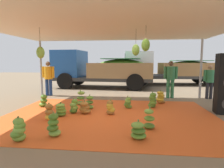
% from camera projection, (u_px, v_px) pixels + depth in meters
% --- Properties ---
extents(ground_plane, '(40.00, 40.00, 0.00)m').
position_uv_depth(ground_plane, '(117.00, 98.00, 8.88)').
color(ground_plane, '#7F6B51').
extents(tarp_orange, '(6.55, 4.80, 0.01)m').
position_uv_depth(tarp_orange, '(109.00, 116.00, 5.92)').
color(tarp_orange, '#E05B23').
rests_on(tarp_orange, ground).
extents(tent_canopy, '(8.00, 7.00, 2.75)m').
position_uv_depth(tent_canopy, '(109.00, 27.00, 5.53)').
color(tent_canopy, '#9EA0A5').
rests_on(tent_canopy, ground).
extents(banana_bunch_0, '(0.36, 0.36, 0.51)m').
position_uv_depth(banana_bunch_0, '(49.00, 113.00, 5.41)').
color(banana_bunch_0, gold).
rests_on(banana_bunch_0, tarp_orange).
extents(banana_bunch_1, '(0.39, 0.39, 0.59)m').
position_uv_depth(banana_bunch_1, '(153.00, 101.00, 6.91)').
color(banana_bunch_1, '#477523').
rests_on(banana_bunch_1, tarp_orange).
extents(banana_bunch_2, '(0.48, 0.46, 0.44)m').
position_uv_depth(banana_bunch_2, '(85.00, 108.00, 6.13)').
color(banana_bunch_2, '#996628').
rests_on(banana_bunch_2, tarp_orange).
extents(banana_bunch_3, '(0.46, 0.45, 0.58)m').
position_uv_depth(banana_bunch_3, '(81.00, 98.00, 7.41)').
color(banana_bunch_3, '#75A83D').
rests_on(banana_bunch_3, tarp_orange).
extents(banana_bunch_4, '(0.42, 0.42, 0.43)m').
position_uv_depth(banana_bunch_4, '(138.00, 131.00, 4.10)').
color(banana_bunch_4, '#60932D').
rests_on(banana_bunch_4, tarp_orange).
extents(banana_bunch_5, '(0.37, 0.35, 0.49)m').
position_uv_depth(banana_bunch_5, '(110.00, 108.00, 6.00)').
color(banana_bunch_5, '#996628').
rests_on(banana_bunch_5, tarp_orange).
extents(banana_bunch_6, '(0.34, 0.34, 0.55)m').
position_uv_depth(banana_bunch_6, '(149.00, 119.00, 4.74)').
color(banana_bunch_6, '#477523').
rests_on(banana_bunch_6, tarp_orange).
extents(banana_bunch_8, '(0.41, 0.40, 0.49)m').
position_uv_depth(banana_bunch_8, '(44.00, 101.00, 7.06)').
color(banana_bunch_8, '#60932D').
rests_on(banana_bunch_8, tarp_orange).
extents(banana_bunch_9, '(0.36, 0.37, 0.56)m').
position_uv_depth(banana_bunch_9, '(54.00, 126.00, 4.23)').
color(banana_bunch_9, '#75A83D').
rests_on(banana_bunch_9, tarp_orange).
extents(banana_bunch_10, '(0.37, 0.37, 0.51)m').
position_uv_depth(banana_bunch_10, '(89.00, 103.00, 6.73)').
color(banana_bunch_10, '#6B9E38').
rests_on(banana_bunch_10, tarp_orange).
extents(banana_bunch_11, '(0.36, 0.36, 0.46)m').
position_uv_depth(banana_bunch_11, '(128.00, 103.00, 6.81)').
color(banana_bunch_11, '#60932D').
rests_on(banana_bunch_11, tarp_orange).
extents(banana_bunch_12, '(0.35, 0.33, 0.50)m').
position_uv_depth(banana_bunch_12, '(74.00, 107.00, 6.16)').
color(banana_bunch_12, '#477523').
rests_on(banana_bunch_12, tarp_orange).
extents(banana_bunch_13, '(0.36, 0.39, 0.54)m').
position_uv_depth(banana_bunch_13, '(19.00, 130.00, 3.96)').
color(banana_bunch_13, '#6B9E38').
rests_on(banana_bunch_13, tarp_orange).
extents(banana_bunch_14, '(0.43, 0.43, 0.45)m').
position_uv_depth(banana_bunch_14, '(61.00, 110.00, 5.84)').
color(banana_bunch_14, '#477523').
rests_on(banana_bunch_14, tarp_orange).
extents(banana_bunch_15, '(0.50, 0.47, 0.55)m').
position_uv_depth(banana_bunch_15, '(161.00, 98.00, 7.66)').
color(banana_bunch_15, '#996628').
rests_on(banana_bunch_15, tarp_orange).
extents(cargo_truck_main, '(6.42, 2.91, 2.40)m').
position_uv_depth(cargo_truck_main, '(100.00, 69.00, 12.33)').
color(cargo_truck_main, '#2D2D2D').
rests_on(cargo_truck_main, ground).
extents(cargo_truck_far, '(7.04, 2.80, 2.40)m').
position_uv_depth(cargo_truck_far, '(168.00, 68.00, 14.08)').
color(cargo_truck_far, '#2D2D2D').
rests_on(cargo_truck_far, ground).
extents(worker_0, '(0.56, 0.34, 1.53)m').
position_uv_depth(worker_0, '(210.00, 79.00, 8.56)').
color(worker_0, '#26262D').
rests_on(worker_0, ground).
extents(worker_1, '(0.63, 0.38, 1.71)m').
position_uv_depth(worker_1, '(171.00, 77.00, 8.74)').
color(worker_1, '#337A4C').
rests_on(worker_1, ground).
extents(worker_2, '(0.62, 0.38, 1.69)m').
position_uv_depth(worker_2, '(48.00, 76.00, 9.38)').
color(worker_2, navy).
rests_on(worker_2, ground).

